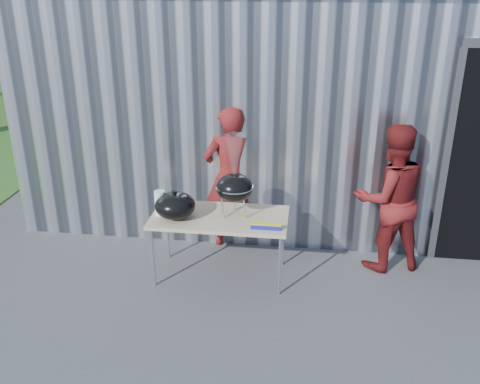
# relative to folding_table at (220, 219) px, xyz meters

# --- Properties ---
(ground) EXTENTS (80.00, 80.00, 0.00)m
(ground) POSITION_rel_folding_table_xyz_m (0.42, -0.94, -0.71)
(ground) COLOR #424245
(building) EXTENTS (8.20, 6.20, 3.10)m
(building) POSITION_rel_folding_table_xyz_m (1.34, 3.65, 0.83)
(building) COLOR silver
(building) RESTS_ON ground
(folding_table) EXTENTS (1.50, 0.75, 0.75)m
(folding_table) POSITION_rel_folding_table_xyz_m (0.00, 0.00, 0.00)
(folding_table) COLOR tan
(folding_table) RESTS_ON ground
(kettle_grill) EXTENTS (0.41, 0.41, 0.93)m
(kettle_grill) POSITION_rel_folding_table_xyz_m (0.16, 0.04, 0.47)
(kettle_grill) COLOR black
(kettle_grill) RESTS_ON folding_table
(grill_lid) EXTENTS (0.44, 0.44, 0.32)m
(grill_lid) POSITION_rel_folding_table_xyz_m (-0.47, -0.10, 0.18)
(grill_lid) COLOR black
(grill_lid) RESTS_ON folding_table
(paper_towels) EXTENTS (0.12, 0.12, 0.28)m
(paper_towels) POSITION_rel_folding_table_xyz_m (-0.65, -0.05, 0.18)
(paper_towels) COLOR white
(paper_towels) RESTS_ON folding_table
(white_tub) EXTENTS (0.20, 0.15, 0.10)m
(white_tub) POSITION_rel_folding_table_xyz_m (-0.55, 0.22, 0.09)
(white_tub) COLOR white
(white_tub) RESTS_ON folding_table
(foil_box) EXTENTS (0.32, 0.05, 0.06)m
(foil_box) POSITION_rel_folding_table_xyz_m (0.53, -0.25, 0.07)
(foil_box) COLOR #171D97
(foil_box) RESTS_ON folding_table
(person_cook) EXTENTS (0.74, 0.59, 1.79)m
(person_cook) POSITION_rel_folding_table_xyz_m (0.00, 0.80, 0.19)
(person_cook) COLOR maroon
(person_cook) RESTS_ON ground
(person_bystander) EXTENTS (1.00, 0.87, 1.73)m
(person_bystander) POSITION_rel_folding_table_xyz_m (1.87, 0.47, 0.16)
(person_bystander) COLOR maroon
(person_bystander) RESTS_ON ground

